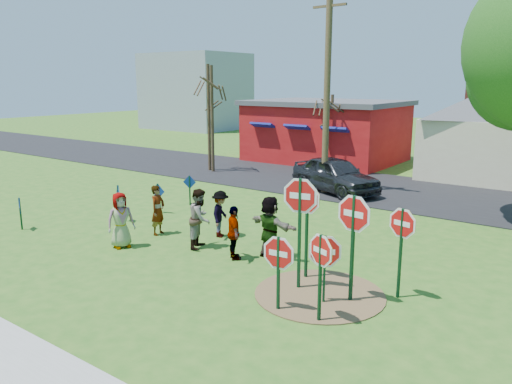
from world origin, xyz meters
TOP-DOWN VIEW (x-y plane):
  - ground at (0.00, 0.00)m, footprint 120.00×120.00m
  - road at (0.00, 11.50)m, footprint 120.00×7.50m
  - dirt_patch at (4.50, -1.00)m, footprint 3.20×3.20m
  - red_building at (-5.50, 17.99)m, footprint 9.40×7.69m
  - distant_building at (-28.00, 30.00)m, footprint 10.00×8.00m
  - stop_sign_a at (4.12, -2.29)m, footprint 1.05×0.11m
  - stop_sign_b at (3.67, -0.26)m, footprint 1.07×0.18m
  - stop_sign_c at (5.26, -0.87)m, footprint 1.18×0.19m
  - stop_sign_d at (6.11, -0.02)m, footprint 0.96×0.27m
  - stop_sign_e at (4.79, -1.35)m, footprint 0.93×0.53m
  - stop_sign_f at (5.16, -2.23)m, footprint 0.91×0.37m
  - stop_sign_g at (3.87, -0.96)m, footprint 1.18×0.24m
  - blue_diamond_a at (-6.68, -2.32)m, footprint 0.54×0.34m
  - blue_diamond_b at (-4.71, 0.38)m, footprint 0.58×0.32m
  - blue_diamond_c at (-4.42, 2.07)m, footprint 0.62×0.13m
  - blue_diamond_d at (-4.30, 3.75)m, footprint 0.55×0.22m
  - person_a at (-2.30, -1.49)m, footprint 0.83×1.00m
  - person_b at (-2.37, 0.14)m, footprint 0.52×0.69m
  - person_c at (-0.29, -0.03)m, footprint 1.02×1.12m
  - person_d at (-0.48, 1.18)m, footprint 0.94×1.17m
  - person_e at (1.25, -0.28)m, footprint 0.97×0.91m
  - person_f at (2.01, 0.48)m, footprint 1.80×0.84m
  - suv at (-0.51, 9.55)m, footprint 5.18×3.67m
  - utility_pole at (-0.86, 9.17)m, footprint 2.31×0.32m
  - bare_tree_west at (-9.10, 10.52)m, footprint 1.80×1.80m
  - bare_tree_east at (-3.38, 14.60)m, footprint 1.80×1.80m
  - bare_tree_mid at (-8.66, 10.30)m, footprint 1.80×1.80m
  - bare_tree_extra at (-3.49, 14.13)m, footprint 1.80×1.80m

SIDE VIEW (x-z plane):
  - ground at x=0.00m, z-range 0.00..0.00m
  - dirt_patch at x=4.50m, z-range 0.00..0.03m
  - road at x=0.00m, z-range 0.00..0.04m
  - blue_diamond_a at x=-6.68m, z-range 0.13..1.30m
  - blue_diamond_c at x=-4.42m, z-range 0.14..1.35m
  - person_d at x=-0.48m, z-range 0.00..1.58m
  - person_e at x=1.25m, z-range 0.00..1.61m
  - blue_diamond_d at x=-4.30m, z-range 0.16..1.45m
  - person_b at x=-2.37m, z-range 0.00..1.70m
  - suv at x=-0.51m, z-range 0.04..1.68m
  - blue_diamond_b at x=-4.71m, z-range 0.17..1.57m
  - person_a at x=-2.30m, z-range 0.00..1.76m
  - person_f at x=2.01m, z-range 0.00..1.87m
  - person_c at x=-0.29m, z-range 0.00..1.88m
  - stop_sign_e at x=4.79m, z-range 0.27..2.07m
  - stop_sign_a at x=4.12m, z-range 0.30..2.19m
  - stop_sign_f at x=5.16m, z-range 0.43..2.54m
  - stop_sign_d at x=6.11m, z-range 0.51..2.86m
  - stop_sign_c at x=5.26m, z-range 0.53..3.27m
  - stop_sign_b at x=3.67m, z-range 0.59..3.30m
  - red_building at x=-5.50m, z-range 0.02..3.92m
  - stop_sign_g at x=3.87m, z-range 0.60..3.60m
  - bare_tree_east at x=-3.38m, z-range 0.64..5.02m
  - bare_tree_extra at x=-3.49m, z-range 0.66..5.11m
  - bare_tree_mid at x=-8.66m, z-range 0.88..6.85m
  - bare_tree_west at x=-9.10m, z-range 0.89..6.94m
  - distant_building at x=-28.00m, z-range 0.00..8.00m
  - utility_pole at x=-0.86m, z-range 0.25..9.71m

